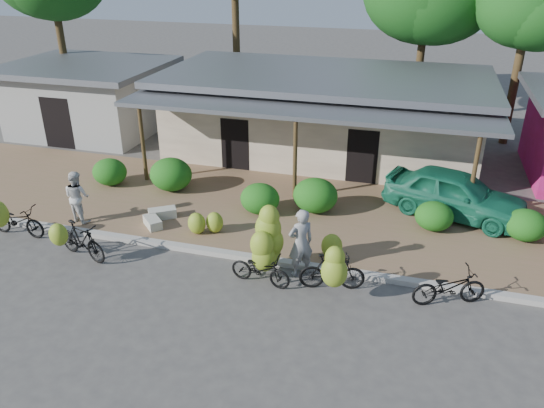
{
  "coord_description": "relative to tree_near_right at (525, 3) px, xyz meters",
  "views": [
    {
      "loc": [
        3.79,
        -9.91,
        7.79
      ],
      "look_at": [
        0.03,
        3.22,
        1.2
      ],
      "focal_mm": 35.0,
      "sensor_mm": 36.0,
      "label": 1
    }
  ],
  "objects": [
    {
      "name": "vendor",
      "position": [
        -6.07,
        -12.91,
        -4.89
      ],
      "size": [
        0.83,
        0.79,
        1.9
      ],
      "primitive_type": "imported",
      "rotation": [
        0.0,
        0.0,
        3.81
      ],
      "color": "gray",
      "rests_on": "ground"
    },
    {
      "name": "loose_banana_c",
      "position": [
        -5.39,
        -12.07,
        -5.36
      ],
      "size": [
        0.58,
        0.49,
        0.72
      ],
      "primitive_type": "ellipsoid",
      "color": "#92A529",
      "rests_on": "sidewalk"
    },
    {
      "name": "hedge_0",
      "position": [
        -13.93,
        -9.26,
        -5.24
      ],
      "size": [
        1.23,
        1.11,
        0.96
      ],
      "primitive_type": "ellipsoid",
      "color": "#155112",
      "rests_on": "sidewalk"
    },
    {
      "name": "shop_main",
      "position": [
        -7.31,
        -3.68,
        -4.12
      ],
      "size": [
        13.0,
        8.5,
        3.35
      ],
      "color": "beige",
      "rests_on": "ground"
    },
    {
      "name": "bike_far_left",
      "position": [
        -14.68,
        -13.29,
        -5.25
      ],
      "size": [
        1.85,
        1.27,
        1.43
      ],
      "rotation": [
        0.0,
        0.0,
        1.55
      ],
      "color": "black",
      "rests_on": "ground"
    },
    {
      "name": "hedge_1",
      "position": [
        -11.61,
        -9.09,
        -5.14
      ],
      "size": [
        1.48,
        1.34,
        1.16
      ],
      "primitive_type": "ellipsoid",
      "color": "#155112",
      "rests_on": "sidewalk"
    },
    {
      "name": "bike_far_right",
      "position": [
        -2.34,
        -13.19,
        -5.37
      ],
      "size": [
        1.91,
        1.26,
        0.95
      ],
      "rotation": [
        0.0,
        0.0,
        1.95
      ],
      "color": "black",
      "rests_on": "ground"
    },
    {
      "name": "ground",
      "position": [
        -7.31,
        -14.61,
        -5.84
      ],
      "size": [
        100.0,
        100.0,
        0.0
      ],
      "primitive_type": "plane",
      "color": "#474542",
      "rests_on": "ground"
    },
    {
      "name": "teal_van",
      "position": [
        -2.16,
        -8.41,
        -4.98
      ],
      "size": [
        4.68,
        2.99,
        1.48
      ],
      "primitive_type": "imported",
      "rotation": [
        0.0,
        0.0,
        1.26
      ],
      "color": "#176B4C",
      "rests_on": "sidewalk"
    },
    {
      "name": "curb",
      "position": [
        -7.31,
        -12.61,
        -5.77
      ],
      "size": [
        60.0,
        0.25,
        0.15
      ],
      "primitive_type": "cube",
      "color": "#A8A399",
      "rests_on": "ground"
    },
    {
      "name": "bike_center",
      "position": [
        -6.92,
        -13.32,
        -5.03
      ],
      "size": [
        1.69,
        1.24,
        2.0
      ],
      "rotation": [
        0.0,
        0.0,
        1.43
      ],
      "color": "black",
      "rests_on": "ground"
    },
    {
      "name": "hedge_5",
      "position": [
        -0.18,
        -9.5,
        -5.26
      ],
      "size": [
        1.2,
        1.08,
        0.93
      ],
      "primitive_type": "ellipsoid",
      "color": "#155112",
      "rests_on": "sidewalk"
    },
    {
      "name": "sidewalk",
      "position": [
        -7.31,
        -9.61,
        -5.78
      ],
      "size": [
        60.0,
        6.0,
        0.12
      ],
      "primitive_type": "cube",
      "color": "#835D47",
      "rests_on": "ground"
    },
    {
      "name": "sack_far",
      "position": [
        -10.97,
        -11.76,
        -5.58
      ],
      "size": [
        0.8,
        0.8,
        0.28
      ],
      "primitive_type": "cube",
      "rotation": [
        0.0,
        0.0,
        -0.77
      ],
      "color": "beige",
      "rests_on": "sidewalk"
    },
    {
      "name": "loose_banana_b",
      "position": [
        -9.0,
        -11.58,
        -5.4
      ],
      "size": [
        0.52,
        0.44,
        0.65
      ],
      "primitive_type": "ellipsoid",
      "color": "#92A529",
      "rests_on": "sidewalk"
    },
    {
      "name": "hedge_4",
      "position": [
        -2.74,
        -9.6,
        -5.28
      ],
      "size": [
        1.14,
        1.02,
        0.89
      ],
      "primitive_type": "ellipsoid",
      "color": "#155112",
      "rests_on": "sidewalk"
    },
    {
      "name": "shop_grey",
      "position": [
        -18.31,
        -3.62,
        -4.23
      ],
      "size": [
        7.0,
        6.0,
        3.15
      ],
      "color": "gray",
      "rests_on": "ground"
    },
    {
      "name": "hedge_3",
      "position": [
        -6.42,
        -9.37,
        -5.16
      ],
      "size": [
        1.43,
        1.29,
        1.12
      ],
      "primitive_type": "ellipsoid",
      "color": "#155112",
      "rests_on": "sidewalk"
    },
    {
      "name": "bike_right",
      "position": [
        -5.11,
        -13.55,
        -5.17
      ],
      "size": [
        1.72,
        1.32,
        1.58
      ],
      "rotation": [
        0.0,
        0.0,
        1.79
      ],
      "color": "black",
      "rests_on": "ground"
    },
    {
      "name": "hedge_2",
      "position": [
        -8.09,
        -9.96,
        -5.23
      ],
      "size": [
        1.27,
        1.14,
        0.99
      ],
      "primitive_type": "ellipsoid",
      "color": "#155112",
      "rests_on": "sidewalk"
    },
    {
      "name": "bike_left",
      "position": [
        -12.09,
        -13.83,
        -5.24
      ],
      "size": [
        1.86,
        1.34,
        1.34
      ],
      "rotation": [
        0.0,
        0.0,
        1.27
      ],
      "color": "black",
      "rests_on": "ground"
    },
    {
      "name": "tree_near_right",
      "position": [
        0.0,
        0.0,
        0.0
      ],
      "size": [
        4.38,
        4.2,
        7.48
      ],
      "color": "#4F3C1F",
      "rests_on": "ground"
    },
    {
      "name": "sack_near",
      "position": [
        -10.95,
        -11.14,
        -5.57
      ],
      "size": [
        0.93,
        0.8,
        0.3
      ],
      "primitive_type": "cube",
      "rotation": [
        0.0,
        0.0,
        0.59
      ],
      "color": "beige",
      "rests_on": "sidewalk"
    },
    {
      "name": "loose_banana_a",
      "position": [
        -9.49,
        -11.8,
        -5.39
      ],
      "size": [
        0.54,
        0.46,
        0.67
      ],
      "primitive_type": "ellipsoid",
      "color": "#92A529",
      "rests_on": "sidewalk"
    },
    {
      "name": "bystander",
      "position": [
        -13.33,
        -12.01,
        -4.9
      ],
      "size": [
        0.94,
        0.81,
        1.64
      ],
      "primitive_type": "imported",
      "rotation": [
        0.0,
        0.0,
        2.87
      ],
      "color": "silver",
      "rests_on": "sidewalk"
    }
  ]
}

